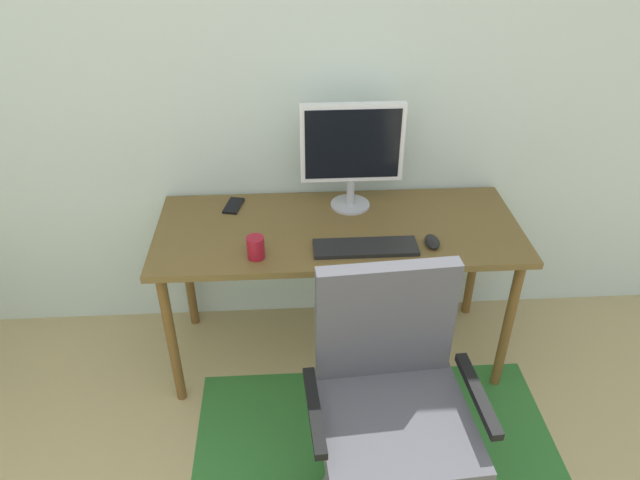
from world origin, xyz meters
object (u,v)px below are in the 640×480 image
coffee_cup (257,247)px  cell_phone (235,206)px  computer_mouse (433,242)px  office_chair (391,422)px  keyboard (367,247)px  monitor (353,148)px  desk (339,240)px

coffee_cup → cell_phone: size_ratio=0.67×
computer_mouse → office_chair: office_chair is taller
keyboard → computer_mouse: 0.28m
monitor → computer_mouse: (0.31, -0.34, -0.27)m
cell_phone → office_chair: bearing=-47.4°
computer_mouse → cell_phone: bearing=156.4°
computer_mouse → cell_phone: (-0.84, 0.37, -0.01)m
monitor → office_chair: monitor is taller
desk → keyboard: 0.22m
monitor → cell_phone: bearing=177.3°
coffee_cup → cell_phone: 0.43m
computer_mouse → coffee_cup: (-0.73, -0.04, 0.03)m
monitor → computer_mouse: monitor is taller
cell_phone → office_chair: size_ratio=0.14×
desk → office_chair: (0.12, -0.81, -0.24)m
desk → coffee_cup: 0.43m
cell_phone → keyboard: bearing=-21.6°
monitor → coffee_cup: size_ratio=5.24×
keyboard → cell_phone: bearing=145.8°
coffee_cup → cell_phone: (-0.12, 0.41, -0.04)m
coffee_cup → keyboard: bearing=3.9°
desk → keyboard: bearing=-61.7°
computer_mouse → cell_phone: 0.92m
monitor → keyboard: size_ratio=1.15×
office_chair → keyboard: bearing=88.0°
coffee_cup → monitor: bearing=42.7°
keyboard → office_chair: 0.71m
desk → monitor: bearing=68.6°
desk → monitor: 0.41m
desk → monitor: (0.07, 0.18, 0.36)m
desk → monitor: size_ratio=3.23×
desk → coffee_cup: coffee_cup is taller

